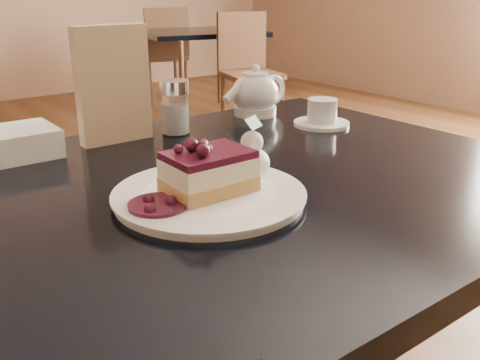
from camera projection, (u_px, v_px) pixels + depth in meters
main_table at (192, 237)px, 0.81m from camera, size 1.19×0.81×0.74m
dessert_plate at (209, 196)px, 0.75m from camera, size 0.26×0.26×0.01m
cheesecake_slice at (209, 172)px, 0.74m from camera, size 0.12×0.09×0.06m
whipped_cream at (252, 163)px, 0.79m from camera, size 0.05×0.05×0.05m
berry_sauce at (158, 205)px, 0.69m from camera, size 0.08×0.08×0.01m
tea_set at (268, 98)px, 1.20m from camera, size 0.21×0.28×0.10m
menu_card at (113, 85)px, 0.99m from camera, size 0.14×0.03×0.22m
sugar_shaker at (175, 107)px, 1.06m from camera, size 0.06×0.06×0.11m
napkin_stack at (20, 142)px, 0.93m from camera, size 0.12×0.12×0.05m
bg_table_far_right at (203, 107)px, 4.40m from camera, size 1.05×1.63×1.08m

